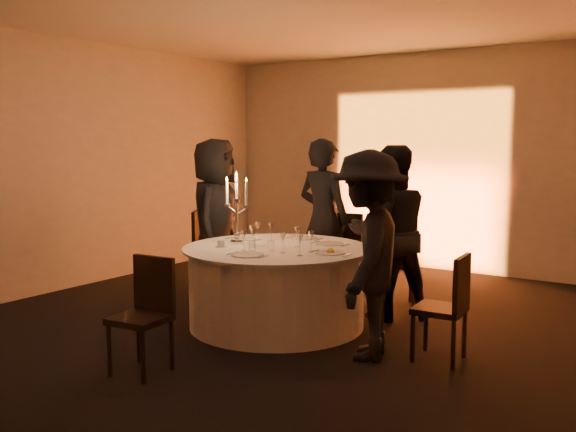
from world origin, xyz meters
The scene contains 33 objects.
floor centered at (0.00, 0.00, 0.00)m, with size 7.00×7.00×0.00m, color black.
ceiling centered at (0.00, 0.00, 3.00)m, with size 7.00×7.00×0.00m, color silver.
wall_back centered at (0.00, 3.50, 1.50)m, with size 7.00×7.00×0.00m, color #ADA7A0.
wall_left centered at (-3.00, 0.00, 1.50)m, with size 7.00×7.00×0.00m, color #ADA7A0.
uplighter_fixture centered at (0.00, 3.20, 0.05)m, with size 0.25×0.12×0.10m, color black.
banquet_table centered at (0.00, 0.00, 0.38)m, with size 1.80×1.80×0.77m.
chair_left centered at (-1.63, 0.86, 0.53)m, with size 0.56×0.56×0.94m.
chair_back_left centered at (-0.01, 1.53, 0.54)m, with size 0.42×0.42×0.96m.
chair_back_right centered at (0.69, 1.23, 0.56)m, with size 0.58×0.58×0.99m.
chair_right centered at (1.74, -0.09, 0.49)m, with size 0.41×0.40×0.88m.
chair_front centered at (-0.15, -1.57, 0.50)m, with size 0.42×0.42×0.89m.
guest_left centered at (-1.18, 0.50, 0.90)m, with size 0.88×0.58×1.81m, color black.
guest_back_left centered at (-0.17, 1.19, 0.90)m, with size 0.66×0.43×1.81m, color black.
guest_back_right centered at (0.80, 0.84, 0.87)m, with size 0.85×0.66×1.74m, color black.
guest_right centered at (1.14, -0.35, 0.86)m, with size 1.11×0.64×1.72m, color black.
plate_left centered at (-0.55, 0.19, 0.78)m, with size 0.36×0.25×0.01m.
plate_back_left centered at (-0.05, 0.59, 0.78)m, with size 0.36×0.28×0.01m.
plate_back_right centered at (0.35, 0.42, 0.78)m, with size 0.35×0.27×0.01m.
plate_right centered at (0.61, -0.04, 0.79)m, with size 0.36×0.27×0.08m.
plate_front centered at (0.05, -0.52, 0.78)m, with size 0.36×0.29×0.01m.
coffee_cup centered at (-0.45, -0.29, 0.80)m, with size 0.11×0.11×0.07m.
candelabra centered at (-0.46, -0.02, 1.02)m, with size 0.30×0.14×0.72m.
wine_glass_a centered at (-0.26, 0.28, 0.91)m, with size 0.07×0.07×0.19m.
wine_glass_b centered at (-0.27, -0.03, 0.91)m, with size 0.07×0.07×0.19m.
wine_glass_c centered at (0.44, -0.28, 0.91)m, with size 0.07×0.07×0.19m.
wine_glass_d centered at (0.16, 0.13, 0.91)m, with size 0.07×0.07×0.19m.
wine_glass_e centered at (-0.18, -0.13, 0.91)m, with size 0.07×0.07×0.19m.
wine_glass_f centered at (0.24, -0.25, 0.91)m, with size 0.07×0.07×0.19m.
wine_glass_g centered at (-0.14, -0.34, 0.91)m, with size 0.07×0.07×0.19m.
wine_glass_h centered at (-0.40, 0.24, 0.91)m, with size 0.07×0.07×0.19m.
wine_glass_i centered at (0.40, -0.03, 0.91)m, with size 0.07×0.07×0.19m.
tumbler_a centered at (0.08, -0.21, 0.82)m, with size 0.07×0.07×0.09m, color silver.
tumbler_b centered at (-0.07, -0.30, 0.82)m, with size 0.07×0.07×0.09m, color silver.
Camera 1 is at (3.43, -5.01, 1.79)m, focal length 40.00 mm.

